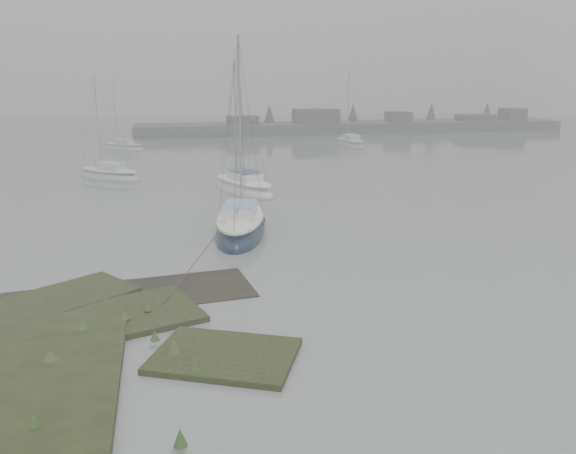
{
  "coord_description": "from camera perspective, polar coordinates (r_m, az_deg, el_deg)",
  "views": [
    {
      "loc": [
        -0.8,
        -13.41,
        6.76
      ],
      "look_at": [
        3.47,
        5.33,
        1.8
      ],
      "focal_mm": 35.0,
      "sensor_mm": 36.0,
      "label": 1
    }
  ],
  "objects": [
    {
      "name": "sailboat_white",
      "position": [
        35.71,
        -4.55,
        3.96
      ],
      "size": [
        4.25,
        6.56,
        8.81
      ],
      "rotation": [
        0.0,
        0.0,
        0.39
      ],
      "color": "silver",
      "rests_on": "ground"
    },
    {
      "name": "sailboat_main",
      "position": [
        25.86,
        -4.84,
        -0.06
      ],
      "size": [
        3.61,
        7.04,
        9.49
      ],
      "rotation": [
        0.0,
        0.0,
        -0.22
      ],
      "color": "#101B35",
      "rests_on": "ground"
    },
    {
      "name": "far_shoreline",
      "position": [
        80.44,
        7.42,
        10.15
      ],
      "size": [
        60.0,
        8.0,
        4.15
      ],
      "color": "#4C4F51",
      "rests_on": "ground"
    },
    {
      "name": "ground",
      "position": [
        43.94,
        -11.69,
        5.33
      ],
      "size": [
        160.0,
        160.0,
        0.0
      ],
      "primitive_type": "plane",
      "color": "gray",
      "rests_on": "ground"
    },
    {
      "name": "sailboat_far_a",
      "position": [
        42.51,
        -17.68,
        4.98
      ],
      "size": [
        5.4,
        5.07,
        7.88
      ],
      "rotation": [
        0.0,
        0.0,
        0.85
      ],
      "color": "#A6ABAF",
      "rests_on": "ground"
    },
    {
      "name": "sailboat_far_c",
      "position": [
        60.83,
        -16.43,
        7.73
      ],
      "size": [
        5.18,
        4.48,
        7.33
      ],
      "rotation": [
        0.0,
        0.0,
        0.93
      ],
      "color": "#ADB1B8",
      "rests_on": "ground"
    },
    {
      "name": "sailboat_far_b",
      "position": [
        61.83,
        6.33,
        8.37
      ],
      "size": [
        2.39,
        6.25,
        8.66
      ],
      "rotation": [
        0.0,
        0.0,
        0.06
      ],
      "color": "#A4A9AD",
      "rests_on": "ground"
    }
  ]
}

